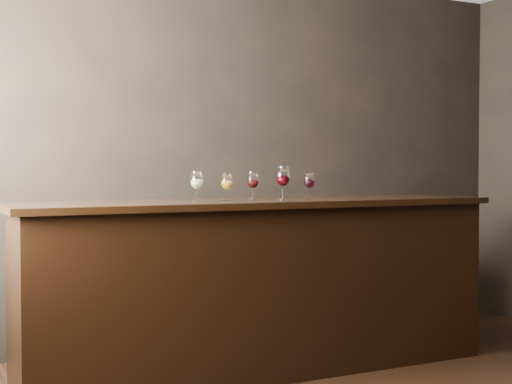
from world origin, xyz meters
name	(u,v)px	position (x,y,z in m)	size (l,w,h in m)	color
room_shell	(363,63)	(-0.23, 0.11, 1.81)	(5.02, 4.52, 2.81)	black
bar_counter	(261,289)	(-0.18, 1.33, 0.53)	(3.04, 0.66, 1.06)	black
bar_top	(261,203)	(-0.18, 1.33, 1.08)	(3.14, 0.73, 0.04)	black
back_bar_shelf	(212,285)	(-0.23, 2.03, 0.45)	(2.52, 0.40, 0.91)	black
glass_white	(197,181)	(-0.61, 1.35, 1.23)	(0.08, 0.08, 0.18)	white
glass_amber	(227,182)	(-0.41, 1.34, 1.22)	(0.07, 0.07, 0.17)	white
glass_red_a	(253,181)	(-0.22, 1.36, 1.22)	(0.08, 0.08, 0.18)	white
glass_red_b	(283,177)	(-0.02, 1.32, 1.25)	(0.09, 0.09, 0.21)	white
glass_red_c	(309,181)	(0.16, 1.30, 1.22)	(0.08, 0.08, 0.18)	white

